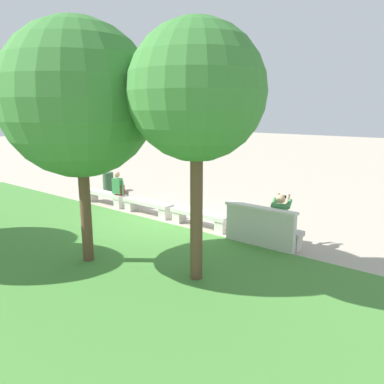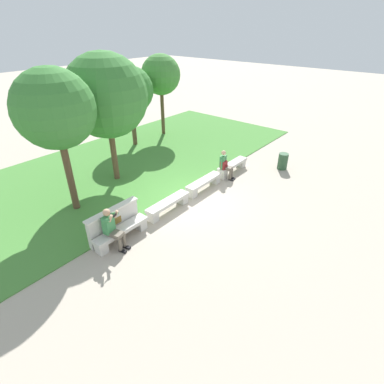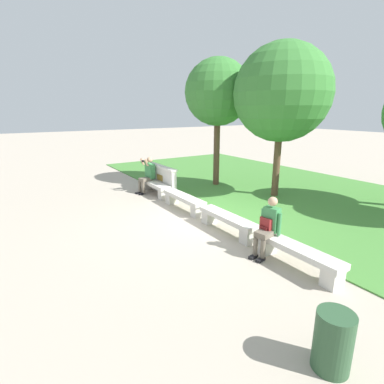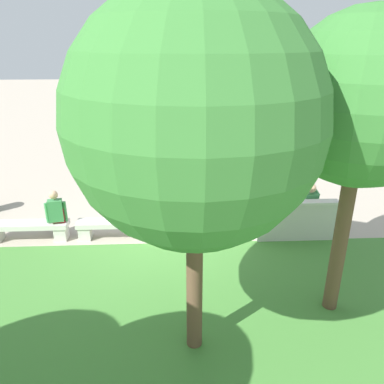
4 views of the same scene
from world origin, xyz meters
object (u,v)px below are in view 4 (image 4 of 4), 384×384
bench_main (291,223)px  person_photographer (306,205)px  bench_mid (117,226)px  bench_far (28,228)px  tree_far_back (195,121)px  tree_right_background (364,102)px  backpack (59,215)px  bench_near (205,224)px  person_distant (57,212)px

bench_main → person_photographer: 0.57m
bench_mid → bench_far: 2.11m
bench_mid → tree_far_back: tree_far_back is taller
tree_right_background → person_photographer: bearing=-99.2°
person_photographer → backpack: bearing=0.4°
bench_near → tree_far_back: 4.79m
bench_far → tree_far_back: tree_far_back is taller
tree_far_back → tree_right_background: bearing=-162.7°
bench_mid → person_distant: bearing=-2.7°
person_distant → tree_right_background: 6.85m
bench_far → person_distant: (-0.71, -0.06, 0.37)m
backpack → bench_mid: bearing=178.4°
person_photographer → bench_far: bearing=0.6°
bench_mid → tree_right_background: bearing=146.2°
bench_near → bench_far: bearing=0.0°
bench_main → backpack: 5.57m
bench_near → bench_mid: same height
person_distant → tree_far_back: (-3.05, 3.58, 2.84)m
backpack → tree_right_background: bearing=152.9°
person_photographer → tree_far_back: bearing=50.9°
bench_main → person_distant: 5.62m
tree_right_background → tree_far_back: tree_far_back is taller
bench_main → tree_right_background: size_ratio=0.39×
bench_main → person_distant: size_ratio=1.51×
bench_near → person_distant: person_distant is taller
bench_mid → tree_far_back: (-1.65, 3.52, 3.22)m
person_photographer → person_distant: person_photographer is taller
bench_mid → tree_right_background: tree_right_background is taller
bench_mid → backpack: 1.39m
bench_near → person_distant: size_ratio=1.51×
person_photographer → backpack: 5.91m
bench_far → person_distant: bearing=-174.7°
bench_main → person_photographer: (-0.35, -0.08, 0.44)m
person_photographer → backpack: person_photographer is taller
bench_near → tree_far_back: tree_far_back is taller
bench_mid → person_distant: (1.40, -0.06, 0.37)m
bench_far → tree_right_background: tree_right_background is taller
bench_main → bench_near: 2.11m
bench_main → person_distant: (5.61, -0.06, 0.37)m
bench_main → tree_far_back: 5.41m
person_photographer → bench_near: bearing=1.7°
bench_near → bench_far: 4.21m
bench_far → tree_right_background: bearing=156.1°
bench_main → tree_right_background: 4.31m
bench_far → person_distant: 0.80m
bench_near → tree_right_background: bearing=126.0°
bench_mid → person_photographer: 4.59m
bench_near → tree_right_background: (-2.00, 2.75, 3.32)m
bench_far → bench_mid: bearing=180.0°
bench_far → tree_far_back: bearing=136.9°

